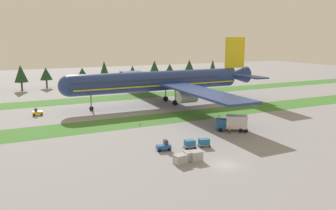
{
  "coord_description": "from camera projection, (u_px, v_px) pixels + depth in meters",
  "views": [
    {
      "loc": [
        -29.5,
        -40.57,
        20.0
      ],
      "look_at": [
        3.93,
        30.43,
        4.0
      ],
      "focal_mm": 34.25,
      "sensor_mm": 36.0,
      "label": 1
    }
  ],
  "objects": [
    {
      "name": "distant_tree_line",
      "position": [
        106.0,
        71.0,
        144.75
      ],
      "size": [
        157.12,
        10.86,
        11.05
      ],
      "color": "#4C3823",
      "rests_on": "ground"
    },
    {
      "name": "pushback_tractor",
      "position": [
        37.0,
        112.0,
        86.33
      ],
      "size": [
        2.61,
        1.32,
        1.97
      ],
      "rotation": [
        0.0,
        0.0,
        4.7
      ],
      "color": "yellow",
      "rests_on": "ground"
    },
    {
      "name": "uld_container_0",
      "position": [
        190.0,
        156.0,
        53.98
      ],
      "size": [
        2.2,
        1.85,
        1.57
      ],
      "primitive_type": "cube",
      "rotation": [
        0.0,
        0.0,
        -0.13
      ],
      "color": "#A3A3A8",
      "rests_on": "ground"
    },
    {
      "name": "grass_strip_far",
      "position": [
        113.0,
        98.0,
        112.31
      ],
      "size": [
        320.0,
        11.39,
        0.01
      ],
      "primitive_type": "cube",
      "color": "#3D752D",
      "rests_on": "ground"
    },
    {
      "name": "taxiway_marker_0",
      "position": [
        219.0,
        115.0,
        85.61
      ],
      "size": [
        0.44,
        0.44,
        0.6
      ],
      "primitive_type": "cone",
      "color": "orange",
      "rests_on": "ground"
    },
    {
      "name": "airliner",
      "position": [
        164.0,
        81.0,
        100.37
      ],
      "size": [
        63.72,
        77.98,
        20.9
      ],
      "rotation": [
        0.0,
        0.0,
        1.56
      ],
      "color": "navy",
      "rests_on": "ground"
    },
    {
      "name": "taxiway_marker_1",
      "position": [
        140.0,
        124.0,
        76.42
      ],
      "size": [
        0.44,
        0.44,
        0.51
      ],
      "primitive_type": "cone",
      "color": "orange",
      "rests_on": "ground"
    },
    {
      "name": "taxiway_marker_2",
      "position": [
        231.0,
        116.0,
        85.1
      ],
      "size": [
        0.44,
        0.44,
        0.48
      ],
      "primitive_type": "cone",
      "color": "orange",
      "rests_on": "ground"
    },
    {
      "name": "uld_container_1",
      "position": [
        180.0,
        159.0,
        52.57
      ],
      "size": [
        2.16,
        1.8,
        1.55
      ],
      "primitive_type": "cube",
      "rotation": [
        0.0,
        0.0,
        0.11
      ],
      "color": "#A3A3A8",
      "rests_on": "ground"
    },
    {
      "name": "catering_truck",
      "position": [
        232.0,
        123.0,
        71.17
      ],
      "size": [
        7.07,
        5.76,
        3.58
      ],
      "rotation": [
        0.0,
        0.0,
        0.99
      ],
      "color": "#1E4C8E",
      "rests_on": "ground"
    },
    {
      "name": "cargo_dolly_lead",
      "position": [
        190.0,
        143.0,
        60.17
      ],
      "size": [
        2.41,
        1.83,
        1.55
      ],
      "rotation": [
        0.0,
        0.0,
        1.41
      ],
      "color": "#A3A3A8",
      "rests_on": "ground"
    },
    {
      "name": "cargo_dolly_second",
      "position": [
        204.0,
        142.0,
        60.97
      ],
      "size": [
        2.41,
        1.83,
        1.55
      ],
      "rotation": [
        0.0,
        0.0,
        1.41
      ],
      "color": "#A3A3A8",
      "rests_on": "ground"
    },
    {
      "name": "ground_crew_marshaller",
      "position": [
        230.0,
        129.0,
        69.38
      ],
      "size": [
        0.36,
        0.51,
        1.74
      ],
      "rotation": [
        0.0,
        0.0,
        1.11
      ],
      "color": "black",
      "rests_on": "ground"
    },
    {
      "name": "baggage_tug",
      "position": [
        164.0,
        146.0,
        58.82
      ],
      "size": [
        2.77,
        1.69,
        1.97
      ],
      "rotation": [
        0.0,
        0.0,
        1.41
      ],
      "color": "#1E4C8E",
      "rests_on": "ground"
    },
    {
      "name": "grass_strip_near",
      "position": [
        150.0,
        120.0,
        81.48
      ],
      "size": [
        320.0,
        11.39,
        0.01
      ],
      "primitive_type": "cube",
      "color": "#3D752D",
      "rests_on": "ground"
    },
    {
      "name": "uld_container_2",
      "position": [
        196.0,
        156.0,
        53.96
      ],
      "size": [
        2.05,
        1.66,
        1.65
      ],
      "primitive_type": "cube",
      "rotation": [
        0.0,
        0.0,
        -0.03
      ],
      "color": "#A3A3A8",
      "rests_on": "ground"
    },
    {
      "name": "ground_plane",
      "position": [
        226.0,
        165.0,
        52.27
      ],
      "size": [
        400.0,
        400.0,
        0.0
      ],
      "primitive_type": "plane",
      "color": "gray"
    }
  ]
}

